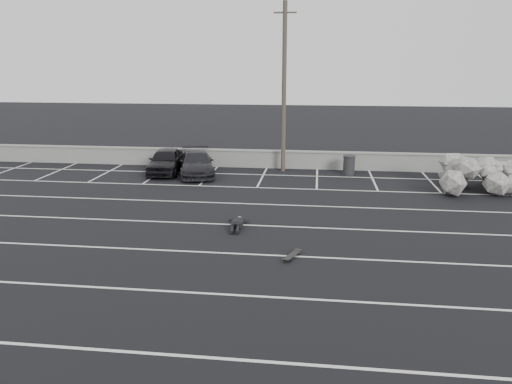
# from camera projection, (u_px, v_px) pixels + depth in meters

# --- Properties ---
(ground) EXTENTS (120.00, 120.00, 0.00)m
(ground) POSITION_uv_depth(u_px,v_px,m) (195.00, 252.00, 16.64)
(ground) COLOR black
(ground) RESTS_ON ground
(seawall) EXTENTS (50.00, 0.45, 1.06)m
(seawall) POSITION_uv_depth(u_px,v_px,m) (251.00, 158.00, 29.95)
(seawall) COLOR gray
(seawall) RESTS_ON ground
(stall_lines) EXTENTS (36.00, 20.05, 0.01)m
(stall_lines) POSITION_uv_depth(u_px,v_px,m) (218.00, 213.00, 20.88)
(stall_lines) COLOR silver
(stall_lines) RESTS_ON ground
(car_left) EXTENTS (2.10, 4.31, 1.42)m
(car_left) POSITION_uv_depth(u_px,v_px,m) (166.00, 161.00, 28.36)
(car_left) COLOR black
(car_left) RESTS_ON ground
(car_right) EXTENTS (3.00, 4.85, 1.31)m
(car_right) POSITION_uv_depth(u_px,v_px,m) (197.00, 163.00, 27.91)
(car_right) COLOR black
(car_right) RESTS_ON ground
(utility_pole) EXTENTS (1.25, 0.25, 9.36)m
(utility_pole) POSITION_uv_depth(u_px,v_px,m) (284.00, 88.00, 27.88)
(utility_pole) COLOR #4C4238
(utility_pole) RESTS_ON ground
(trash_bin) EXTENTS (0.85, 0.85, 1.08)m
(trash_bin) POSITION_uv_depth(u_px,v_px,m) (349.00, 165.00, 27.97)
(trash_bin) COLOR #262628
(trash_bin) RESTS_ON ground
(riprap_pile) EXTENTS (5.19, 4.49, 1.36)m
(riprap_pile) POSITION_uv_depth(u_px,v_px,m) (485.00, 179.00, 24.72)
(riprap_pile) COLOR #AAA79F
(riprap_pile) RESTS_ON ground
(person) EXTENTS (0.98, 2.22, 0.44)m
(person) POSITION_uv_depth(u_px,v_px,m) (238.00, 220.00, 19.30)
(person) COLOR black
(person) RESTS_ON ground
(skateboard) EXTENTS (0.54, 0.90, 0.11)m
(skateboard) POSITION_uv_depth(u_px,v_px,m) (292.00, 255.00, 16.10)
(skateboard) COLOR black
(skateboard) RESTS_ON ground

